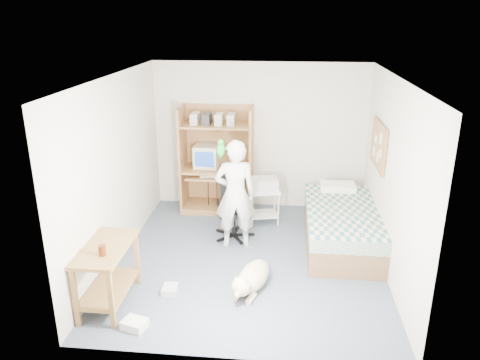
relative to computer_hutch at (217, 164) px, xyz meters
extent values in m
plane|color=#44505C|center=(0.70, -1.74, -0.82)|extent=(4.00, 4.00, 0.00)
cube|color=beige|center=(0.70, 0.26, 0.43)|extent=(3.60, 0.02, 2.50)
cube|color=beige|center=(2.50, -1.74, 0.43)|extent=(0.02, 4.00, 2.50)
cube|color=beige|center=(-1.10, -1.74, 0.43)|extent=(0.02, 4.00, 2.50)
cube|color=white|center=(0.70, -1.74, 1.68)|extent=(3.60, 4.00, 0.02)
cube|color=olive|center=(-0.58, -0.04, 0.08)|extent=(0.04, 0.60, 1.80)
cube|color=olive|center=(0.58, -0.04, 0.08)|extent=(0.04, 0.60, 1.80)
cube|color=olive|center=(0.00, 0.25, 0.08)|extent=(1.20, 0.02, 1.80)
cube|color=olive|center=(0.00, -0.04, -0.08)|extent=(1.12, 0.60, 0.04)
cube|color=olive|center=(0.00, -0.12, -0.18)|extent=(1.00, 0.50, 0.03)
cube|color=olive|center=(0.00, -0.04, 0.68)|extent=(1.12, 0.55, 0.03)
cube|color=olive|center=(0.00, -0.04, -0.77)|extent=(1.12, 0.60, 0.10)
cube|color=brown|center=(2.00, -1.14, -0.64)|extent=(1.00, 2.00, 0.36)
cube|color=#2B6A73|center=(2.00, -1.14, -0.36)|extent=(1.02, 2.02, 0.20)
cube|color=white|center=(2.00, -0.34, -0.22)|extent=(0.55, 0.35, 0.12)
cube|color=brown|center=(-0.85, -2.94, -0.09)|extent=(0.50, 1.00, 0.04)
cube|color=brown|center=(-1.05, -3.39, -0.47)|extent=(0.05, 0.05, 0.70)
cube|color=brown|center=(-0.65, -3.39, -0.47)|extent=(0.05, 0.05, 0.70)
cube|color=brown|center=(-1.05, -2.49, -0.47)|extent=(0.05, 0.05, 0.70)
cube|color=brown|center=(-0.65, -2.49, -0.47)|extent=(0.05, 0.05, 0.70)
cube|color=brown|center=(-0.85, -2.94, -0.62)|extent=(0.46, 0.92, 0.03)
cube|color=#8E623F|center=(2.48, -0.84, 0.63)|extent=(0.03, 0.90, 0.60)
cube|color=brown|center=(2.47, -0.84, 0.94)|extent=(0.04, 0.94, 0.04)
cube|color=brown|center=(2.47, -0.84, 0.32)|extent=(0.04, 0.94, 0.04)
cylinder|color=black|center=(0.40, -1.08, -0.78)|extent=(0.54, 0.54, 0.05)
cylinder|color=black|center=(0.40, -1.08, -0.61)|extent=(0.05, 0.05, 0.36)
cube|color=black|center=(0.40, -1.08, -0.39)|extent=(0.48, 0.48, 0.07)
cube|color=black|center=(0.37, -0.87, -0.10)|extent=(0.38, 0.12, 0.50)
cube|color=black|center=(0.18, -1.12, -0.26)|extent=(0.08, 0.27, 0.04)
cube|color=black|center=(0.62, -1.04, -0.26)|extent=(0.08, 0.27, 0.04)
imported|color=silver|center=(0.45, -1.33, -0.02)|extent=(0.64, 0.48, 1.60)
ellipsoid|color=#169922|center=(0.25, -1.31, 0.63)|extent=(0.12, 0.12, 0.19)
sphere|color=#169922|center=(0.26, -1.34, 0.75)|extent=(0.08, 0.08, 0.08)
cone|color=#D84313|center=(0.27, -1.38, 0.75)|extent=(0.04, 0.04, 0.03)
cylinder|color=#169922|center=(0.24, -1.26, 0.52)|extent=(0.05, 0.13, 0.11)
ellipsoid|color=#CBB788|center=(0.80, -2.43, -0.67)|extent=(0.52, 0.75, 0.31)
sphere|color=#CBB788|center=(0.68, -2.80, -0.59)|extent=(0.23, 0.23, 0.23)
cone|color=#CBB788|center=(0.62, -2.80, -0.48)|extent=(0.07, 0.07, 0.09)
cone|color=#CBB788|center=(0.73, -2.83, -0.48)|extent=(0.07, 0.07, 0.09)
ellipsoid|color=#CBB788|center=(0.65, -2.89, -0.63)|extent=(0.11, 0.14, 0.08)
cylinder|color=#CBB788|center=(0.91, -2.08, -0.72)|extent=(0.12, 0.23, 0.11)
cube|color=silver|center=(0.82, -0.49, -0.26)|extent=(0.55, 0.48, 0.04)
cube|color=silver|center=(0.82, -0.49, -0.68)|extent=(0.51, 0.43, 0.03)
cylinder|color=silver|center=(0.61, -0.65, -0.54)|extent=(0.03, 0.03, 0.56)
cylinder|color=silver|center=(1.03, -0.65, -0.54)|extent=(0.03, 0.03, 0.56)
cylinder|color=silver|center=(0.61, -0.32, -0.54)|extent=(0.03, 0.03, 0.56)
cylinder|color=silver|center=(1.03, -0.32, -0.54)|extent=(0.03, 0.03, 0.56)
cube|color=#B5B5B0|center=(0.82, -0.49, -0.15)|extent=(0.48, 0.40, 0.18)
cube|color=beige|center=(-0.18, 0.01, 0.14)|extent=(0.41, 0.43, 0.38)
cube|color=navy|center=(-0.18, -0.20, 0.14)|extent=(0.32, 0.03, 0.26)
cube|color=beige|center=(-0.04, -0.16, -0.15)|extent=(0.47, 0.22, 0.03)
cylinder|color=gold|center=(0.37, -0.09, 0.00)|extent=(0.08, 0.08, 0.12)
cylinder|color=#441B0A|center=(-0.80, -3.14, -0.01)|extent=(0.08, 0.08, 0.12)
cube|color=silver|center=(-0.43, -3.37, -0.77)|extent=(0.30, 0.26, 0.10)
cube|color=#B9B9B4|center=(-0.21, -2.65, -0.78)|extent=(0.18, 0.22, 0.08)
camera|label=1|loc=(1.14, -7.48, 2.42)|focal=35.00mm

